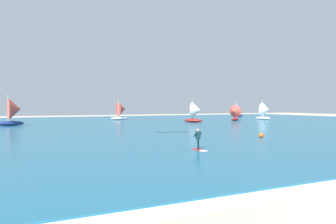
{
  "coord_description": "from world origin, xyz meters",
  "views": [
    {
      "loc": [
        -10.31,
        -6.13,
        3.64
      ],
      "look_at": [
        0.73,
        17.29,
        3.08
      ],
      "focal_mm": 33.48,
      "sensor_mm": 36.0,
      "label": 1
    }
  ],
  "objects_px": {
    "sailboat_leading": "(196,112)",
    "sailboat_heeled_over": "(121,111)",
    "marker_buoy": "(261,135)",
    "sailboat_near_shore": "(14,112)",
    "kitesurfer": "(199,142)",
    "sailboat_center_horizon": "(239,110)",
    "sailboat_mid_right": "(234,113)",
    "sailboat_far_left": "(265,111)"
  },
  "relations": [
    {
      "from": "sailboat_leading",
      "to": "sailboat_heeled_over",
      "type": "distance_m",
      "value": 20.36
    },
    {
      "from": "sailboat_far_left",
      "to": "sailboat_leading",
      "type": "bearing_deg",
      "value": -172.01
    },
    {
      "from": "sailboat_near_shore",
      "to": "marker_buoy",
      "type": "distance_m",
      "value": 42.23
    },
    {
      "from": "sailboat_center_horizon",
      "to": "marker_buoy",
      "type": "relative_size",
      "value": 7.82
    },
    {
      "from": "sailboat_leading",
      "to": "sailboat_mid_right",
      "type": "bearing_deg",
      "value": 12.59
    },
    {
      "from": "kitesurfer",
      "to": "sailboat_near_shore",
      "type": "xyz_separation_m",
      "value": [
        -13.83,
        39.28,
        1.86
      ]
    },
    {
      "from": "sailboat_heeled_over",
      "to": "sailboat_far_left",
      "type": "xyz_separation_m",
      "value": [
        32.1,
        -14.3,
        -0.09
      ]
    },
    {
      "from": "sailboat_mid_right",
      "to": "marker_buoy",
      "type": "xyz_separation_m",
      "value": [
        -21.03,
        -32.47,
        -1.59
      ]
    },
    {
      "from": "sailboat_near_shore",
      "to": "sailboat_heeled_over",
      "type": "distance_m",
      "value": 26.6
    },
    {
      "from": "sailboat_leading",
      "to": "marker_buoy",
      "type": "bearing_deg",
      "value": -107.11
    },
    {
      "from": "marker_buoy",
      "to": "sailboat_far_left",
      "type": "bearing_deg",
      "value": 47.06
    },
    {
      "from": "sailboat_leading",
      "to": "sailboat_far_left",
      "type": "relative_size",
      "value": 1.02
    },
    {
      "from": "sailboat_leading",
      "to": "sailboat_center_horizon",
      "type": "relative_size",
      "value": 1.12
    },
    {
      "from": "kitesurfer",
      "to": "sailboat_far_left",
      "type": "distance_m",
      "value": 56.26
    },
    {
      "from": "kitesurfer",
      "to": "sailboat_center_horizon",
      "type": "relative_size",
      "value": 0.46
    },
    {
      "from": "kitesurfer",
      "to": "sailboat_mid_right",
      "type": "bearing_deg",
      "value": 49.65
    },
    {
      "from": "kitesurfer",
      "to": "marker_buoy",
      "type": "relative_size",
      "value": 3.63
    },
    {
      "from": "sailboat_leading",
      "to": "sailboat_near_shore",
      "type": "relative_size",
      "value": 0.89
    },
    {
      "from": "sailboat_leading",
      "to": "sailboat_heeled_over",
      "type": "relative_size",
      "value": 0.98
    },
    {
      "from": "sailboat_far_left",
      "to": "sailboat_center_horizon",
      "type": "xyz_separation_m",
      "value": [
        7.49,
        19.5,
        -0.19
      ]
    },
    {
      "from": "sailboat_leading",
      "to": "sailboat_far_left",
      "type": "bearing_deg",
      "value": 7.99
    },
    {
      "from": "sailboat_heeled_over",
      "to": "sailboat_far_left",
      "type": "relative_size",
      "value": 1.04
    },
    {
      "from": "sailboat_near_shore",
      "to": "sailboat_center_horizon",
      "type": "xyz_separation_m",
      "value": [
        62.8,
        18.2,
        -0.5
      ]
    },
    {
      "from": "sailboat_heeled_over",
      "to": "sailboat_mid_right",
      "type": "xyz_separation_m",
      "value": [
        22.58,
        -14.66,
        -0.37
      ]
    },
    {
      "from": "sailboat_mid_right",
      "to": "marker_buoy",
      "type": "bearing_deg",
      "value": -122.92
    },
    {
      "from": "sailboat_near_shore",
      "to": "sailboat_far_left",
      "type": "xyz_separation_m",
      "value": [
        55.31,
        -1.31,
        -0.32
      ]
    },
    {
      "from": "kitesurfer",
      "to": "marker_buoy",
      "type": "distance_m",
      "value": 12.09
    },
    {
      "from": "sailboat_mid_right",
      "to": "sailboat_near_shore",
      "type": "bearing_deg",
      "value": 177.92
    },
    {
      "from": "marker_buoy",
      "to": "sailboat_center_horizon",
      "type": "bearing_deg",
      "value": 53.99
    },
    {
      "from": "sailboat_leading",
      "to": "sailboat_near_shore",
      "type": "xyz_separation_m",
      "value": [
        -33.95,
        4.3,
        0.27
      ]
    },
    {
      "from": "sailboat_leading",
      "to": "sailboat_near_shore",
      "type": "height_order",
      "value": "sailboat_near_shore"
    },
    {
      "from": "sailboat_near_shore",
      "to": "sailboat_far_left",
      "type": "distance_m",
      "value": 55.33
    },
    {
      "from": "sailboat_leading",
      "to": "sailboat_near_shore",
      "type": "bearing_deg",
      "value": 172.78
    },
    {
      "from": "sailboat_mid_right",
      "to": "sailboat_far_left",
      "type": "xyz_separation_m",
      "value": [
        9.52,
        0.35,
        0.28
      ]
    },
    {
      "from": "sailboat_heeled_over",
      "to": "sailboat_far_left",
      "type": "distance_m",
      "value": 35.14
    },
    {
      "from": "kitesurfer",
      "to": "sailboat_center_horizon",
      "type": "height_order",
      "value": "sailboat_center_horizon"
    },
    {
      "from": "sailboat_leading",
      "to": "sailboat_far_left",
      "type": "height_order",
      "value": "sailboat_leading"
    },
    {
      "from": "sailboat_near_shore",
      "to": "marker_buoy",
      "type": "relative_size",
      "value": 9.82
    },
    {
      "from": "marker_buoy",
      "to": "sailboat_mid_right",
      "type": "bearing_deg",
      "value": 57.08
    },
    {
      "from": "sailboat_heeled_over",
      "to": "sailboat_far_left",
      "type": "bearing_deg",
      "value": -24.02
    },
    {
      "from": "kitesurfer",
      "to": "marker_buoy",
      "type": "bearing_deg",
      "value": 25.21
    },
    {
      "from": "marker_buoy",
      "to": "sailboat_heeled_over",
      "type": "bearing_deg",
      "value": 91.89
    }
  ]
}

